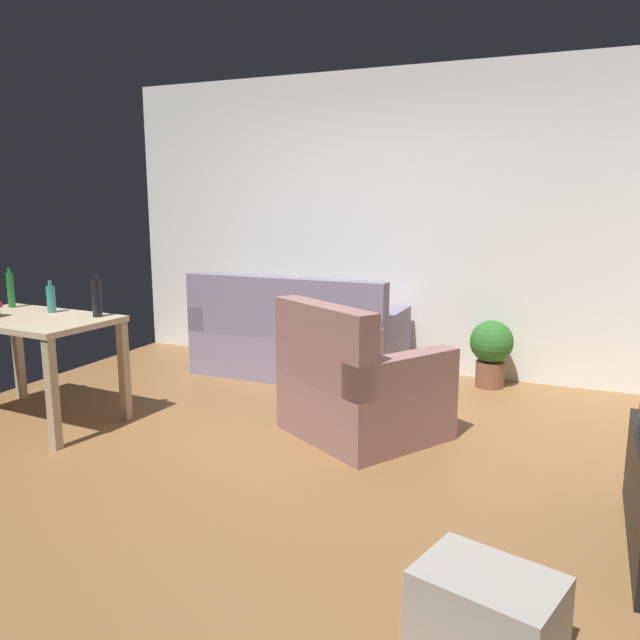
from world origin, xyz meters
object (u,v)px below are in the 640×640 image
at_px(couch, 297,342).
at_px(armchair, 358,389).
at_px(desk, 30,332).
at_px(bottle_green, 10,290).
at_px(bottle_tall, 51,299).
at_px(bottle_dark, 97,298).
at_px(potted_plant, 491,349).
at_px(storage_box, 487,613).

bearing_deg(couch, armchair, 130.48).
bearing_deg(desk, bottle_green, 155.50).
distance_m(bottle_tall, bottle_dark, 0.43).
bearing_deg(potted_plant, bottle_dark, -141.18).
height_order(storage_box, bottle_tall, bottle_tall).
relative_size(potted_plant, armchair, 0.47).
distance_m(storage_box, bottle_green, 4.07).
distance_m(couch, armchair, 1.55).
relative_size(couch, armchair, 1.52).
distance_m(bottle_green, bottle_dark, 0.87).
bearing_deg(armchair, bottle_green, 40.21).
bearing_deg(bottle_green, desk, -28.46).
xyz_separation_m(desk, storage_box, (3.34, -1.14, -0.50)).
xyz_separation_m(desk, bottle_tall, (0.03, 0.19, 0.21)).
distance_m(storage_box, bottle_tall, 3.64).
xyz_separation_m(storage_box, bottle_tall, (-3.31, 1.33, 0.71)).
xyz_separation_m(bottle_green, bottle_dark, (0.87, -0.04, -0.00)).
bearing_deg(bottle_green, bottle_tall, -5.15).
relative_size(potted_plant, bottle_dark, 1.91).
distance_m(potted_plant, bottle_green, 3.85).
xyz_separation_m(armchair, bottle_tall, (-2.19, -0.45, 0.54)).
height_order(armchair, bottle_tall, bottle_tall).
xyz_separation_m(storage_box, bottle_green, (-3.76, 1.37, 0.74)).
bearing_deg(bottle_tall, couch, 54.00).
height_order(bottle_green, bottle_tall, bottle_green).
relative_size(desk, bottle_tall, 5.36).
distance_m(armchair, bottle_dark, 1.91).
bearing_deg(potted_plant, armchair, -113.63).
distance_m(couch, storage_box, 3.65).
relative_size(armchair, bottle_tall, 5.19).
bearing_deg(couch, bottle_dark, 65.01).
relative_size(desk, storage_box, 2.59).
distance_m(couch, desk, 2.21).
bearing_deg(bottle_tall, bottle_green, 174.85).
xyz_separation_m(potted_plant, bottle_tall, (-2.84, -1.95, 0.53)).
distance_m(desk, bottle_tall, 0.28).
height_order(storage_box, bottle_dark, bottle_dark).
xyz_separation_m(couch, armchair, (1.01, -1.18, 0.01)).
height_order(potted_plant, bottle_dark, bottle_dark).
height_order(couch, desk, couch).
height_order(potted_plant, bottle_tall, bottle_tall).
relative_size(bottle_tall, bottle_dark, 0.78).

